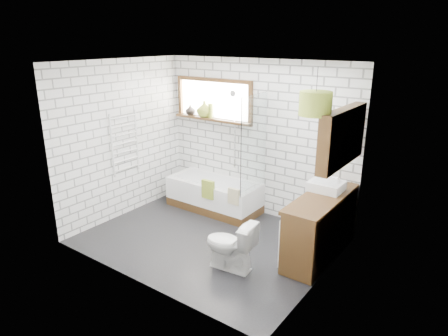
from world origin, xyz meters
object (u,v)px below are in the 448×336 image
Objects in this scene: bathtub at (214,195)px; basin at (326,186)px; pendant at (315,104)px; vanity at (320,226)px; toilet at (230,245)px.

basin is (2.01, -0.16, 0.65)m from bathtub.
basin is at bearing 94.08° from pendant.
pendant is at bearing -21.92° from bathtub.
vanity reaches higher than toilet.
basin is at bearing 142.65° from toilet.
basin reaches higher than toilet.
toilet is 1.83× the size of pendant.
pendant reaches higher than toilet.
pendant is (2.06, -0.83, 1.84)m from bathtub.
basin is 1.19× the size of pendant.
vanity is at bearing -10.93° from bathtub.
vanity is at bearing 134.47° from toilet.
basin reaches higher than bathtub.
vanity is (2.07, -0.40, 0.17)m from bathtub.
vanity is at bearing 88.39° from pendant.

